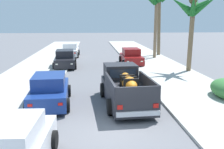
% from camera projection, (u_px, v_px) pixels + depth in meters
% --- Properties ---
extents(ground_plane, '(160.00, 160.00, 0.00)m').
position_uv_depth(ground_plane, '(113.00, 129.00, 10.26)').
color(ground_plane, slate).
extents(sidewalk_left, '(4.94, 60.00, 0.12)m').
position_uv_depth(sidewalk_left, '(37.00, 71.00, 21.53)').
color(sidewalk_left, '#B2AFA8').
rests_on(sidewalk_left, ground).
extents(sidewalk_right, '(4.94, 60.00, 0.12)m').
position_uv_depth(sidewalk_right, '(162.00, 69.00, 22.38)').
color(sidewalk_right, '#B2AFA8').
rests_on(sidewalk_right, ground).
extents(curb_left, '(0.16, 60.00, 0.10)m').
position_uv_depth(curb_left, '(50.00, 71.00, 21.62)').
color(curb_left, silver).
rests_on(curb_left, ground).
extents(curb_right, '(0.16, 60.00, 0.10)m').
position_uv_depth(curb_right, '(150.00, 70.00, 22.29)').
color(curb_right, silver).
rests_on(curb_right, ground).
extents(pickup_truck, '(2.44, 5.32, 1.80)m').
position_uv_depth(pickup_truck, '(125.00, 88.00, 13.30)').
color(pickup_truck, '#28282D').
rests_on(pickup_truck, ground).
extents(car_left_near, '(2.18, 4.33, 1.54)m').
position_uv_depth(car_left_near, '(11.00, 149.00, 7.20)').
color(car_left_near, silver).
rests_on(car_left_near, ground).
extents(car_right_near, '(2.03, 4.26, 1.54)m').
position_uv_depth(car_right_near, '(131.00, 57.00, 25.21)').
color(car_right_near, maroon).
rests_on(car_right_near, ground).
extents(car_left_mid, '(2.21, 4.34, 1.54)m').
position_uv_depth(car_left_mid, '(65.00, 59.00, 23.81)').
color(car_left_mid, black).
rests_on(car_left_mid, ground).
extents(car_right_mid, '(2.20, 4.33, 1.54)m').
position_uv_depth(car_right_mid, '(50.00, 91.00, 13.19)').
color(car_right_mid, navy).
rests_on(car_right_mid, ground).
extents(car_left_far, '(2.04, 4.27, 1.54)m').
position_uv_depth(car_left_far, '(70.00, 50.00, 30.74)').
color(car_left_far, silver).
rests_on(car_left_far, ground).
extents(palm_tree_left_fore, '(3.86, 3.57, 7.33)m').
position_uv_depth(palm_tree_left_fore, '(157.00, 2.00, 27.75)').
color(palm_tree_left_fore, '#846B4C').
rests_on(palm_tree_left_fore, ground).
extents(palm_tree_right_fore, '(3.77, 3.77, 7.89)m').
position_uv_depth(palm_tree_right_fore, '(161.00, 0.00, 30.35)').
color(palm_tree_right_fore, brown).
rests_on(palm_tree_right_fore, ground).
extents(palm_tree_left_back, '(3.56, 4.03, 6.08)m').
position_uv_depth(palm_tree_left_back, '(193.00, 10.00, 20.46)').
color(palm_tree_left_back, brown).
rests_on(palm_tree_left_back, ground).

